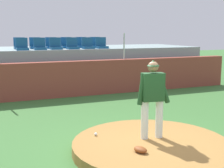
# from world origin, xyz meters

# --- Properties ---
(ground_plane) EXTENTS (60.00, 60.00, 0.00)m
(ground_plane) POSITION_xyz_m (0.00, 0.00, 0.00)
(ground_plane) COLOR #3A6F33
(pitchers_mound) EXTENTS (3.37, 3.37, 0.22)m
(pitchers_mound) POSITION_xyz_m (0.00, 0.00, 0.11)
(pitchers_mound) COLOR #9F7238
(pitchers_mound) RESTS_ON ground_plane
(pitcher) EXTENTS (0.76, 0.31, 1.72)m
(pitcher) POSITION_xyz_m (0.12, 0.21, 1.21)
(pitcher) COLOR silver
(pitcher) RESTS_ON pitchers_mound
(baseball) EXTENTS (0.07, 0.07, 0.07)m
(baseball) POSITION_xyz_m (-0.97, 0.81, 0.26)
(baseball) COLOR white
(baseball) RESTS_ON pitchers_mound
(fielding_glove) EXTENTS (0.28, 0.35, 0.11)m
(fielding_glove) POSITION_xyz_m (-0.49, -0.43, 0.27)
(fielding_glove) COLOR brown
(fielding_glove) RESTS_ON pitchers_mound
(brick_barrier) EXTENTS (14.52, 0.40, 1.39)m
(brick_barrier) POSITION_xyz_m (0.00, 6.28, 0.70)
(brick_barrier) COLOR brown
(brick_barrier) RESTS_ON ground_plane
(fence_post_right) EXTENTS (0.06, 0.06, 1.08)m
(fence_post_right) POSITION_xyz_m (2.22, 6.28, 1.93)
(fence_post_right) COLOR silver
(fence_post_right) RESTS_ON brick_barrier
(bleacher_platform) EXTENTS (13.46, 4.07, 1.79)m
(bleacher_platform) POSITION_xyz_m (0.00, 9.10, 0.90)
(bleacher_platform) COLOR #829899
(bleacher_platform) RESTS_ON ground_plane
(stadium_chair_0) EXTENTS (0.48, 0.44, 0.50)m
(stadium_chair_0) POSITION_xyz_m (-1.74, 7.57, 1.95)
(stadium_chair_0) COLOR navy
(stadium_chair_0) RESTS_ON bleacher_platform
(stadium_chair_1) EXTENTS (0.48, 0.44, 0.50)m
(stadium_chair_1) POSITION_xyz_m (-1.03, 7.57, 1.95)
(stadium_chair_1) COLOR navy
(stadium_chair_1) RESTS_ON bleacher_platform
(stadium_chair_2) EXTENTS (0.48, 0.44, 0.50)m
(stadium_chair_2) POSITION_xyz_m (-0.36, 7.62, 1.95)
(stadium_chair_2) COLOR navy
(stadium_chair_2) RESTS_ON bleacher_platform
(stadium_chair_3) EXTENTS (0.48, 0.44, 0.50)m
(stadium_chair_3) POSITION_xyz_m (0.36, 7.58, 1.95)
(stadium_chair_3) COLOR navy
(stadium_chair_3) RESTS_ON bleacher_platform
(stadium_chair_4) EXTENTS (0.48, 0.44, 0.50)m
(stadium_chair_4) POSITION_xyz_m (1.06, 7.58, 1.95)
(stadium_chair_4) COLOR navy
(stadium_chair_4) RESTS_ON bleacher_platform
(stadium_chair_5) EXTENTS (0.48, 0.44, 0.50)m
(stadium_chair_5) POSITION_xyz_m (1.72, 7.62, 1.95)
(stadium_chair_5) COLOR navy
(stadium_chair_5) RESTS_ON bleacher_platform
(stadium_chair_6) EXTENTS (0.48, 0.44, 0.50)m
(stadium_chair_6) POSITION_xyz_m (-1.74, 8.52, 1.95)
(stadium_chair_6) COLOR navy
(stadium_chair_6) RESTS_ON bleacher_platform
(stadium_chair_7) EXTENTS (0.48, 0.44, 0.50)m
(stadium_chair_7) POSITION_xyz_m (-1.07, 8.49, 1.95)
(stadium_chair_7) COLOR navy
(stadium_chair_7) RESTS_ON bleacher_platform
(stadium_chair_8) EXTENTS (0.48, 0.44, 0.50)m
(stadium_chair_8) POSITION_xyz_m (-0.37, 8.48, 1.95)
(stadium_chair_8) COLOR navy
(stadium_chair_8) RESTS_ON bleacher_platform
(stadium_chair_9) EXTENTS (0.48, 0.44, 0.50)m
(stadium_chair_9) POSITION_xyz_m (0.34, 8.51, 1.95)
(stadium_chair_9) COLOR navy
(stadium_chair_9) RESTS_ON bleacher_platform
(stadium_chair_10) EXTENTS (0.48, 0.44, 0.50)m
(stadium_chair_10) POSITION_xyz_m (1.06, 8.48, 1.95)
(stadium_chair_10) COLOR navy
(stadium_chair_10) RESTS_ON bleacher_platform
(stadium_chair_11) EXTENTS (0.48, 0.44, 0.50)m
(stadium_chair_11) POSITION_xyz_m (1.74, 8.47, 1.95)
(stadium_chair_11) COLOR navy
(stadium_chair_11) RESTS_ON bleacher_platform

